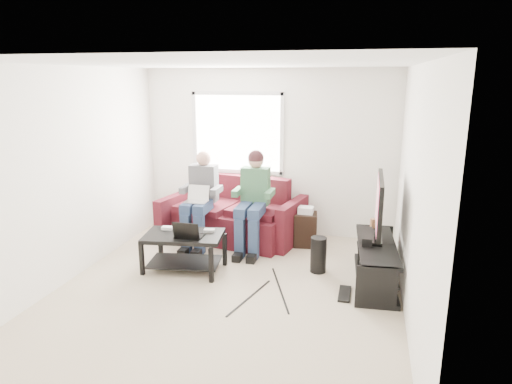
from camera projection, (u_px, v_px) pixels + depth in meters
floor at (227, 291)px, 5.40m from camera, size 4.50×4.50×0.00m
ceiling at (223, 64)px, 4.76m from camera, size 4.50×4.50×0.00m
wall_back at (268, 153)px, 7.20m from camera, size 4.50×0.00×4.50m
wall_front at (121, 261)px, 2.96m from camera, size 4.50×0.00×4.50m
wall_left at (68, 175)px, 5.55m from camera, size 0.00×4.50×4.50m
wall_right at (414, 195)px, 4.62m from camera, size 0.00×4.50×4.50m
window at (237, 133)px, 7.22m from camera, size 1.48×0.04×1.28m
sofa at (234, 217)px, 7.09m from camera, size 2.21×1.30×0.95m
person_left at (200, 195)px, 6.72m from camera, size 0.40×0.70×1.40m
person_right at (253, 194)px, 6.54m from camera, size 0.40×0.71×1.44m
laptop_silver at (197, 198)px, 6.58m from camera, size 0.36×0.29×0.24m
coffee_table at (184, 243)px, 5.91m from camera, size 1.07×0.74×0.50m
laptop_black at (189, 228)px, 5.75m from camera, size 0.36×0.26×0.24m
controller_a at (167, 228)px, 6.05m from camera, size 0.15×0.10×0.04m
controller_b at (182, 228)px, 6.07m from camera, size 0.14×0.10×0.04m
controller_c at (209, 231)px, 5.95m from camera, size 0.15×0.11×0.04m
tv_stand at (376, 264)px, 5.62m from camera, size 0.54×1.51×0.49m
tv at (379, 205)px, 5.53m from camera, size 0.12×1.10×0.81m
soundbar at (367, 236)px, 5.66m from camera, size 0.12×0.50×0.10m
drink_cup at (373, 223)px, 6.14m from camera, size 0.08×0.08×0.12m
console_white at (376, 272)px, 5.22m from camera, size 0.30×0.22×0.06m
console_grey at (376, 250)px, 5.88m from camera, size 0.34×0.26×0.08m
console_black at (376, 260)px, 5.55m from camera, size 0.38×0.30×0.07m
subwoofer at (318, 255)px, 5.89m from camera, size 0.21×0.21×0.47m
keyboard_floor at (345, 294)px, 5.31m from camera, size 0.14×0.41×0.02m
end_table at (305, 228)px, 6.82m from camera, size 0.34×0.34×0.60m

